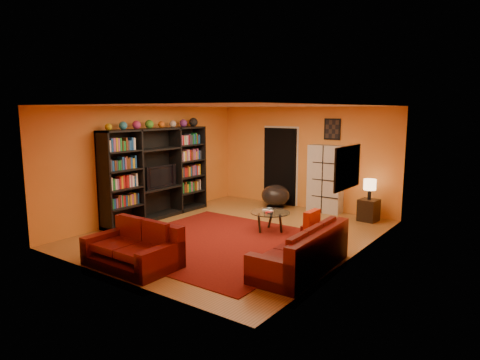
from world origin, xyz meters
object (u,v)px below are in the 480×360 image
Objects in this scene: storage_cabinet at (325,179)px; table_lamp at (370,185)px; loveseat at (136,248)px; bowl_chair at (276,195)px; sofa at (305,253)px; side_table at (369,210)px; entertainment_unit at (157,173)px; coffee_table at (270,214)px; tv at (158,176)px.

storage_cabinet is 3.56× the size of table_lamp.
bowl_chair is (-0.32, 4.92, 0.03)m from loveseat.
side_table is at bearing 92.30° from sofa.
storage_cabinet is at bearing 43.32° from entertainment_unit.
table_lamp is (2.11, 5.00, 0.55)m from loveseat.
storage_cabinet is (2.97, 2.80, -0.22)m from entertainment_unit.
loveseat is 3.04m from coffee_table.
table_lamp is (2.43, 0.09, 0.51)m from bowl_chair.
storage_cabinet reaches higher than table_lamp.
side_table is (2.11, 5.00, -0.03)m from loveseat.
storage_cabinet is (0.93, 5.22, 0.55)m from loveseat.
sofa is 4.34× the size of table_lamp.
side_table is (-0.25, 3.62, -0.04)m from sofa.
coffee_table is at bearing 134.31° from sofa.
loveseat is 1.84× the size of coffee_table.
sofa is 2.77× the size of bowl_chair.
storage_cabinet is 1.34m from side_table.
tv reaches higher than coffee_table.
storage_cabinet is (0.18, 2.27, 0.46)m from coffee_table.
table_lamp reaches higher than side_table.
coffee_table is (2.74, 0.53, -0.61)m from tv.
entertainment_unit is 0.08m from tv.
tv is 1.96× the size of table_lamp.
entertainment_unit is at bearing -124.58° from bowl_chair.
side_table is 1.07× the size of table_lamp.
entertainment_unit is at bearing -148.07° from side_table.
coffee_table is at bearing -78.96° from tv.
tv is at bearing -123.70° from bowl_chair.
storage_cabinet reaches higher than tv.
table_lamp is at bearing -22.88° from loveseat.
side_table reaches higher than coffee_table.
sofa reaches higher than coffee_table.
storage_cabinet is 2.27× the size of bowl_chair.
loveseat is 5.33m from storage_cabinet.
side_table is (4.10, 2.60, -0.73)m from tv.
entertainment_unit reaches higher than loveseat.
table_lamp is at bearing 92.30° from sofa.
bowl_chair is at bearing 125.50° from sofa.
sofa is 2.47× the size of coffee_table.
table_lamp is (4.10, 2.60, -0.15)m from tv.
tv is at bearing -10.70° from entertainment_unit.
table_lamp is at bearing -57.67° from tv.
table_lamp is (1.36, 2.06, 0.46)m from coffee_table.
bowl_chair is at bearing 118.37° from coffee_table.
bowl_chair reaches higher than coffee_table.
tv is 4.91m from side_table.
tv is (0.05, -0.01, -0.07)m from entertainment_unit.
coffee_table is at bearing -14.28° from loveseat.
tv is 0.60× the size of loveseat.
tv is 3.20m from loveseat.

